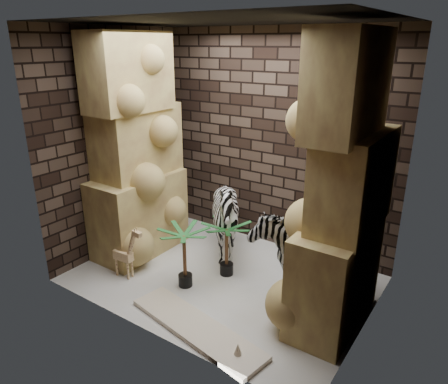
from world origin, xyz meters
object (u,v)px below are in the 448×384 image
Objects in this scene: zebra_left at (226,223)px; surfboard at (196,328)px; zebra_right at (294,235)px; giraffe_toy at (123,250)px; palm_back at (185,258)px; palm_front at (227,249)px.

zebra_left is 0.72× the size of surfboard.
surfboard is at bearing -110.88° from zebra_right.
giraffe_toy is 0.97× the size of palm_back.
giraffe_toy is 1.29m from palm_front.
zebra_right is 0.99m from zebra_left.
giraffe_toy is (-0.82, -1.07, -0.18)m from zebra_left.
zebra_right reaches higher than palm_back.
zebra_right reaches higher than zebra_left.
zebra_left is 1.58× the size of palm_back.
palm_back is at bearing -147.25° from zebra_right.
giraffe_toy is 0.45× the size of surfboard.
palm_front is 1.19m from surfboard.
zebra_right is at bearing 19.16° from palm_front.
zebra_right reaches higher than surfboard.
zebra_right is 1.32m from palm_back.
giraffe_toy is at bearing -154.03° from zebra_right.
palm_front is (1.04, 0.77, -0.01)m from giraffe_toy.
palm_front is at bearing -47.85° from zebra_left.
palm_front is 0.57m from palm_back.
palm_back is 0.92m from surfboard.
zebra_left is 1.62× the size of giraffe_toy.
giraffe_toy is 1.03× the size of palm_front.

